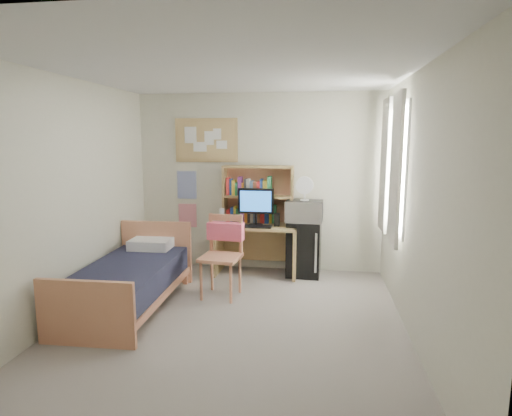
# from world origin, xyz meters

# --- Properties ---
(floor) EXTENTS (3.60, 4.20, 0.02)m
(floor) POSITION_xyz_m (0.00, 0.00, -0.01)
(floor) COLOR gray
(floor) RESTS_ON ground
(ceiling) EXTENTS (3.60, 4.20, 0.02)m
(ceiling) POSITION_xyz_m (0.00, 0.00, 2.60)
(ceiling) COLOR silver
(ceiling) RESTS_ON wall_back
(wall_back) EXTENTS (3.60, 0.04, 2.60)m
(wall_back) POSITION_xyz_m (0.00, 2.10, 1.30)
(wall_back) COLOR beige
(wall_back) RESTS_ON floor
(wall_front) EXTENTS (3.60, 0.04, 2.60)m
(wall_front) POSITION_xyz_m (0.00, -2.10, 1.30)
(wall_front) COLOR beige
(wall_front) RESTS_ON floor
(wall_left) EXTENTS (0.04, 4.20, 2.60)m
(wall_left) POSITION_xyz_m (-1.80, 0.00, 1.30)
(wall_left) COLOR beige
(wall_left) RESTS_ON floor
(wall_right) EXTENTS (0.04, 4.20, 2.60)m
(wall_right) POSITION_xyz_m (1.80, 0.00, 1.30)
(wall_right) COLOR beige
(wall_right) RESTS_ON floor
(window_unit) EXTENTS (0.10, 1.40, 1.70)m
(window_unit) POSITION_xyz_m (1.75, 1.20, 1.60)
(window_unit) COLOR white
(window_unit) RESTS_ON wall_right
(curtain_left) EXTENTS (0.04, 0.55, 1.70)m
(curtain_left) POSITION_xyz_m (1.72, 0.80, 1.60)
(curtain_left) COLOR silver
(curtain_left) RESTS_ON wall_right
(curtain_right) EXTENTS (0.04, 0.55, 1.70)m
(curtain_right) POSITION_xyz_m (1.72, 1.60, 1.60)
(curtain_right) COLOR silver
(curtain_right) RESTS_ON wall_right
(bulletin_board) EXTENTS (0.94, 0.03, 0.64)m
(bulletin_board) POSITION_xyz_m (-0.78, 2.08, 1.92)
(bulletin_board) COLOR tan
(bulletin_board) RESTS_ON wall_back
(poster_wave) EXTENTS (0.30, 0.01, 0.42)m
(poster_wave) POSITION_xyz_m (-1.10, 2.09, 1.25)
(poster_wave) COLOR #273D9E
(poster_wave) RESTS_ON wall_back
(poster_japan) EXTENTS (0.28, 0.01, 0.36)m
(poster_japan) POSITION_xyz_m (-1.10, 2.09, 0.78)
(poster_japan) COLOR #C82342
(poster_japan) RESTS_ON wall_back
(desk) EXTENTS (1.18, 0.60, 0.73)m
(desk) POSITION_xyz_m (0.01, 1.79, 0.36)
(desk) COLOR tan
(desk) RESTS_ON floor
(desk_chair) EXTENTS (0.56, 0.56, 1.02)m
(desk_chair) POSITION_xyz_m (-0.30, 0.83, 0.51)
(desk_chair) COLOR tan
(desk_chair) RESTS_ON floor
(mini_fridge) EXTENTS (0.49, 0.49, 0.79)m
(mini_fridge) POSITION_xyz_m (0.69, 1.84, 0.40)
(mini_fridge) COLOR black
(mini_fridge) RESTS_ON floor
(bed) EXTENTS (0.96, 1.87, 0.51)m
(bed) POSITION_xyz_m (-1.28, 0.33, 0.26)
(bed) COLOR black
(bed) RESTS_ON floor
(hutch) EXTENTS (1.02, 0.28, 0.83)m
(hutch) POSITION_xyz_m (0.01, 1.94, 1.15)
(hutch) COLOR tan
(hutch) RESTS_ON desk
(monitor) EXTENTS (0.50, 0.05, 0.53)m
(monitor) POSITION_xyz_m (0.01, 1.73, 1.00)
(monitor) COLOR black
(monitor) RESTS_ON desk
(keyboard) EXTENTS (0.48, 0.16, 0.02)m
(keyboard) POSITION_xyz_m (0.01, 1.59, 0.74)
(keyboard) COLOR black
(keyboard) RESTS_ON desk
(speaker_left) EXTENTS (0.06, 0.06, 0.15)m
(speaker_left) POSITION_xyz_m (-0.29, 1.73, 0.81)
(speaker_left) COLOR black
(speaker_left) RESTS_ON desk
(speaker_right) EXTENTS (0.08, 0.08, 0.18)m
(speaker_right) POSITION_xyz_m (0.31, 1.72, 0.82)
(speaker_right) COLOR black
(speaker_right) RESTS_ON desk
(water_bottle) EXTENTS (0.07, 0.07, 0.24)m
(water_bottle) POSITION_xyz_m (-0.47, 1.70, 0.85)
(water_bottle) COLOR white
(water_bottle) RESTS_ON desk
(hoodie) EXTENTS (0.47, 0.19, 0.22)m
(hoodie) POSITION_xyz_m (-0.28, 1.03, 0.79)
(hoodie) COLOR #E95970
(hoodie) RESTS_ON desk_chair
(microwave) EXTENTS (0.53, 0.41, 0.29)m
(microwave) POSITION_xyz_m (0.69, 1.82, 0.94)
(microwave) COLOR silver
(microwave) RESTS_ON mini_fridge
(desk_fan) EXTENTS (0.26, 0.26, 0.30)m
(desk_fan) POSITION_xyz_m (0.69, 1.82, 1.24)
(desk_fan) COLOR white
(desk_fan) RESTS_ON microwave
(pillow) EXTENTS (0.53, 0.38, 0.13)m
(pillow) POSITION_xyz_m (-1.29, 1.08, 0.57)
(pillow) COLOR white
(pillow) RESTS_ON bed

